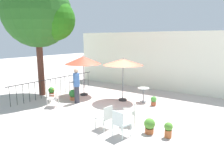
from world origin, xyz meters
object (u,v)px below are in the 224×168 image
at_px(patio_chair_3, 54,97).
at_px(potted_plant_3, 154,101).
at_px(potted_plant_4, 149,125).
at_px(cafe_table_0, 143,92).
at_px(potted_plant_1, 73,95).
at_px(patio_umbrella_0, 123,62).
at_px(potted_plant_2, 168,129).
at_px(patio_umbrella_1, 83,60).
at_px(patio_chair_0, 105,116).
at_px(patio_chair_2, 131,112).
at_px(potted_plant_0, 51,91).
at_px(shade_tree, 38,12).
at_px(patio_chair_1, 120,122).
at_px(standing_person, 77,85).

relative_size(patio_chair_3, potted_plant_3, 1.81).
bearing_deg(potted_plant_4, cafe_table_0, 120.35).
distance_m(potted_plant_1, potted_plant_3, 4.31).
relative_size(patio_umbrella_0, potted_plant_2, 4.29).
relative_size(patio_umbrella_1, patio_chair_0, 2.63).
bearing_deg(patio_umbrella_1, cafe_table_0, 11.86).
distance_m(patio_umbrella_1, cafe_table_0, 3.90).
height_order(patio_chair_2, potted_plant_4, patio_chair_2).
height_order(cafe_table_0, potted_plant_4, cafe_table_0).
distance_m(patio_umbrella_0, patio_chair_0, 4.18).
bearing_deg(potted_plant_1, patio_chair_0, -28.96).
relative_size(patio_chair_2, patio_chair_3, 1.05).
bearing_deg(patio_umbrella_1, potted_plant_2, -22.66).
height_order(patio_umbrella_1, potted_plant_0, patio_umbrella_1).
bearing_deg(shade_tree, patio_chair_0, -17.47).
bearing_deg(patio_chair_1, patio_chair_2, 102.32).
relative_size(potted_plant_2, potted_plant_3, 1.14).
relative_size(patio_chair_1, potted_plant_1, 1.62).
relative_size(potted_plant_2, potted_plant_4, 0.97).
bearing_deg(patio_chair_1, standing_person, 152.91).
bearing_deg(potted_plant_2, potted_plant_0, 170.70).
distance_m(patio_chair_1, patio_chair_2, 1.16).
relative_size(cafe_table_0, potted_plant_3, 1.60).
bearing_deg(patio_chair_1, patio_umbrella_0, 121.34).
bearing_deg(patio_chair_1, potted_plant_4, 49.91).
bearing_deg(patio_umbrella_0, patio_chair_3, -126.62).
distance_m(patio_chair_1, potted_plant_3, 3.95).
relative_size(shade_tree, potted_plant_3, 13.91).
distance_m(shade_tree, patio_chair_0, 7.57).
bearing_deg(patio_chair_3, potted_plant_0, 144.75).
bearing_deg(cafe_table_0, patio_umbrella_1, -168.14).
relative_size(shade_tree, patio_chair_0, 7.39).
xyz_separation_m(patio_chair_0, potted_plant_3, (0.22, 3.68, -0.25)).
bearing_deg(patio_umbrella_1, potted_plant_1, -78.65).
relative_size(patio_chair_2, potted_plant_1, 1.57).
xyz_separation_m(patio_umbrella_0, potted_plant_2, (3.65, -2.91, -1.76)).
bearing_deg(patio_umbrella_1, potted_plant_3, 6.10).
height_order(patio_chair_0, patio_chair_2, patio_chair_2).
bearing_deg(standing_person, patio_chair_3, -110.89).
bearing_deg(patio_chair_0, potted_plant_0, 160.46).
relative_size(potted_plant_0, potted_plant_4, 1.01).
xyz_separation_m(shade_tree, cafe_table_0, (5.52, 2.07, -4.17)).
xyz_separation_m(patio_chair_2, potted_plant_0, (-5.82, 0.96, -0.22)).
bearing_deg(potted_plant_4, patio_chair_1, -130.09).
distance_m(cafe_table_0, patio_chair_1, 4.37).
xyz_separation_m(patio_chair_0, potted_plant_2, (2.13, 0.66, -0.21)).
xyz_separation_m(patio_chair_2, potted_plant_2, (1.59, -0.26, -0.23)).
height_order(potted_plant_0, standing_person, standing_person).
bearing_deg(patio_chair_0, shade_tree, 162.53).
bearing_deg(potted_plant_3, potted_plant_2, -57.66).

